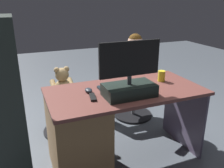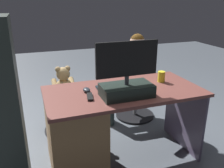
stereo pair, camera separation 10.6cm
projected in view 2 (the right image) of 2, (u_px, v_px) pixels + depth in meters
ground_plane at (112, 140)px, 2.66m from camera, size 10.00×10.00×0.00m
desk at (86, 129)px, 2.14m from camera, size 1.40×0.70×0.72m
monitor at (127, 82)px, 1.96m from camera, size 0.52×0.24×0.46m
keyboard at (119, 86)px, 2.19m from camera, size 0.42×0.14×0.02m
computer_mouse at (87, 90)px, 2.08m from camera, size 0.06×0.10×0.04m
cup at (161, 77)px, 2.32m from camera, size 0.07×0.07×0.10m
tv_remote at (90, 97)px, 1.96m from camera, size 0.07×0.16×0.02m
office_chair_teddy at (66, 111)px, 2.79m from camera, size 0.52×0.52×0.44m
teddy_bear at (64, 83)px, 2.69m from camera, size 0.25×0.25×0.35m
visitor_chair at (135, 98)px, 3.13m from camera, size 0.50×0.50×0.44m
person at (130, 71)px, 2.96m from camera, size 0.56×0.49×1.09m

